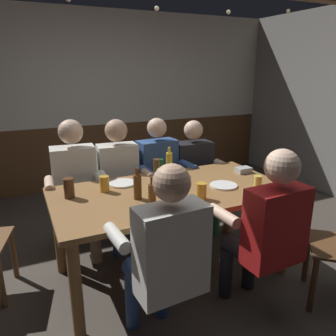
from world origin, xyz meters
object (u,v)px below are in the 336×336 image
at_px(bottle_3, 138,186).
at_px(pint_glass_2, 201,191).
at_px(dining_table, 171,201).
at_px(plate_1, 122,183).
at_px(person_2, 161,173).
at_px(bottle_2, 161,181).
at_px(condiment_caddy, 243,170).
at_px(pint_glass_1, 104,184).
at_px(bottle_0, 169,162).
at_px(pint_glass_3, 69,188).
at_px(table_candle, 152,209).
at_px(person_4, 165,253).
at_px(pint_glass_0, 258,183).
at_px(person_5, 268,227).
at_px(pint_glass_4, 157,167).
at_px(person_0, 75,181).
at_px(person_3, 196,170).
at_px(plate_0, 224,185).
at_px(bottle_1, 152,193).
at_px(person_1, 120,177).

distance_m(bottle_3, pint_glass_2, 0.48).
distance_m(dining_table, plate_1, 0.45).
relative_size(person_2, bottle_2, 4.21).
height_order(dining_table, condiment_caddy, condiment_caddy).
distance_m(plate_1, pint_glass_1, 0.22).
height_order(bottle_0, pint_glass_3, bottle_0).
bearing_deg(bottle_3, bottle_0, 44.75).
xyz_separation_m(person_2, table_candle, (-0.54, -1.08, 0.13)).
relative_size(person_4, pint_glass_1, 9.69).
height_order(plate_1, pint_glass_3, pint_glass_3).
xyz_separation_m(pint_glass_0, pint_glass_3, (-1.40, 0.46, 0.02)).
xyz_separation_m(person_4, pint_glass_1, (-0.12, 0.91, 0.15)).
bearing_deg(condiment_caddy, pint_glass_3, 178.42).
relative_size(person_2, pint_glass_1, 9.61).
bearing_deg(person_2, table_candle, 59.35).
relative_size(condiment_caddy, bottle_0, 0.57).
relative_size(person_2, pint_glass_0, 10.49).
bearing_deg(person_5, pint_glass_0, 56.44).
bearing_deg(bottle_0, pint_glass_0, -57.10).
xyz_separation_m(dining_table, pint_glass_3, (-0.77, 0.17, 0.17)).
bearing_deg(pint_glass_4, bottle_2, -109.43).
xyz_separation_m(pint_glass_1, pint_glass_4, (0.55, 0.21, 0.01)).
distance_m(person_5, bottle_2, 0.83).
bearing_deg(person_0, pint_glass_4, 159.27).
height_order(person_3, plate_0, person_3).
relative_size(bottle_0, pint_glass_0, 2.10).
bearing_deg(pint_glass_4, bottle_1, -116.28).
bearing_deg(bottle_0, person_1, 142.35).
bearing_deg(bottle_3, dining_table, 11.66).
height_order(condiment_caddy, bottle_2, bottle_2).
height_order(plate_0, bottle_1, bottle_1).
bearing_deg(condiment_caddy, pint_glass_1, 177.35).
distance_m(person_1, plate_1, 0.44).
height_order(dining_table, pint_glass_0, pint_glass_0).
distance_m(person_1, pint_glass_4, 0.44).
height_order(person_1, pint_glass_2, person_1).
distance_m(person_5, bottle_1, 0.83).
xyz_separation_m(person_2, person_4, (-0.60, -1.43, 0.01)).
xyz_separation_m(person_1, condiment_caddy, (1.03, -0.59, 0.10)).
bearing_deg(person_0, plate_1, 131.23).
bearing_deg(pint_glass_3, dining_table, -12.73).
height_order(table_candle, bottle_1, bottle_1).
xyz_separation_m(plate_0, pint_glass_0, (0.20, -0.18, 0.05)).
bearing_deg(pint_glass_3, person_4, -66.31).
height_order(person_1, pint_glass_0, person_1).
relative_size(condiment_caddy, pint_glass_0, 1.20).
xyz_separation_m(person_4, bottle_0, (0.56, 1.14, 0.19)).
bearing_deg(pint_glass_0, plate_0, 138.13).
bearing_deg(plate_0, person_2, 104.52).
xyz_separation_m(person_1, pint_glass_2, (0.34, -0.99, 0.14)).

